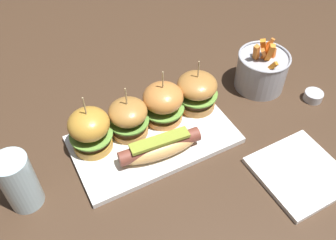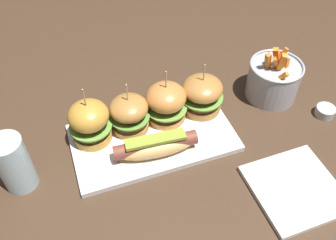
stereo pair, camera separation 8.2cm
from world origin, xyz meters
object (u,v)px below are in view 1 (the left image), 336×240
platter_main (154,139)px  slider_center_right (163,103)px  water_glass (19,182)px  hot_dog (160,147)px  slider_far_left (90,130)px  slider_far_right (197,91)px  sauce_ramekin (313,96)px  fries_bucket (262,70)px  side_plate (300,173)px  slider_center_left (128,118)px

platter_main → slider_center_right: size_ratio=2.63×
water_glass → hot_dog: bearing=-5.9°
slider_far_left → hot_dog: bearing=-36.7°
slider_far_right → sauce_ramekin: slider_far_right is taller
fries_bucket → side_plate: size_ratio=0.84×
slider_far_left → sauce_ramekin: size_ratio=3.13×
side_plate → water_glass: 0.57m
slider_far_left → slider_far_right: bearing=1.0°
platter_main → hot_dog: 0.06m
platter_main → fries_bucket: bearing=7.7°
sauce_ramekin → side_plate: sauce_ramekin is taller
fries_bucket → sauce_ramekin: size_ratio=3.11×
side_plate → water_glass: (-0.53, 0.21, 0.06)m
slider_far_right → hot_dog: bearing=-147.3°
platter_main → side_plate: 0.33m
platter_main → sauce_ramekin: bearing=-8.7°
slider_center_right → side_plate: 0.34m
slider_far_right → side_plate: slider_far_right is taller
hot_dog → slider_far_left: bearing=143.3°
slider_far_left → slider_center_left: 0.09m
hot_dog → fries_bucket: bearing=15.3°
slider_far_right → water_glass: bearing=-171.4°
slider_far_left → side_plate: bearing=-36.6°
slider_center_right → sauce_ramekin: (0.38, -0.11, -0.05)m
water_glass → slider_center_left: bearing=13.9°
slider_center_left → platter_main: bearing=-46.7°
hot_dog → slider_center_left: size_ratio=1.39×
slider_far_left → sauce_ramekin: (0.55, -0.11, -0.05)m
slider_center_left → water_glass: bearing=-166.1°
sauce_ramekin → water_glass: water_glass is taller
slider_center_left → slider_far_right: 0.18m
platter_main → slider_far_right: bearing=18.4°
fries_bucket → slider_center_right: bearing=179.7°
slider_far_right → side_plate: (0.09, -0.28, -0.05)m
slider_far_left → water_glass: bearing=-159.6°
slider_center_right → slider_far_right: (0.09, -0.00, -0.00)m
slider_far_left → fries_bucket: 0.47m
side_plate → slider_far_left: bearing=143.4°
slider_center_left → sauce_ramekin: bearing=-13.1°
hot_dog → slider_far_right: size_ratio=1.37×
fries_bucket → sauce_ramekin: fries_bucket is taller
slider_far_left → water_glass: (-0.16, -0.06, -0.00)m
hot_dog → slider_far_right: bearing=32.7°
sauce_ramekin → water_glass: 0.72m
platter_main → slider_far_left: bearing=162.3°
platter_main → hot_dog: bearing=-100.4°
slider_center_left → fries_bucket: 0.38m
fries_bucket → water_glass: 0.63m
slider_far_right → water_glass: slider_far_right is taller
slider_far_left → slider_center_right: size_ratio=1.05×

